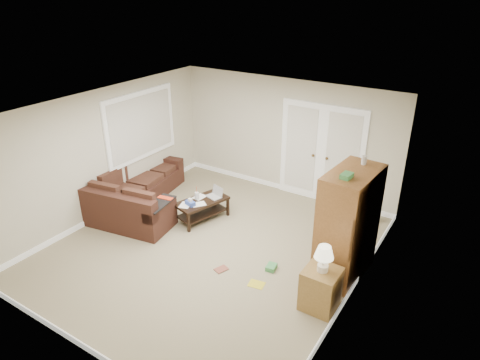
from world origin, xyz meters
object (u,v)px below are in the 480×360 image
Objects in this scene: tv_armoire at (348,224)px; side_cabinet at (321,286)px; sectional_sofa at (136,195)px; coffee_table at (203,209)px.

tv_armoire reaches higher than side_cabinet.
side_cabinet is (4.33, -0.73, 0.07)m from sectional_sofa.
tv_armoire is 1.09m from side_cabinet.
tv_armoire is at bearing -6.40° from sectional_sofa.
coffee_table is (1.40, 0.38, -0.08)m from sectional_sofa.
tv_armoire is (2.92, -0.16, 0.67)m from coffee_table.
sectional_sofa is 1.37× the size of tv_armoire.
coffee_table is 3.13m from side_cabinet.
sectional_sofa reaches higher than coffee_table.
sectional_sofa is 4.37m from tv_armoire.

